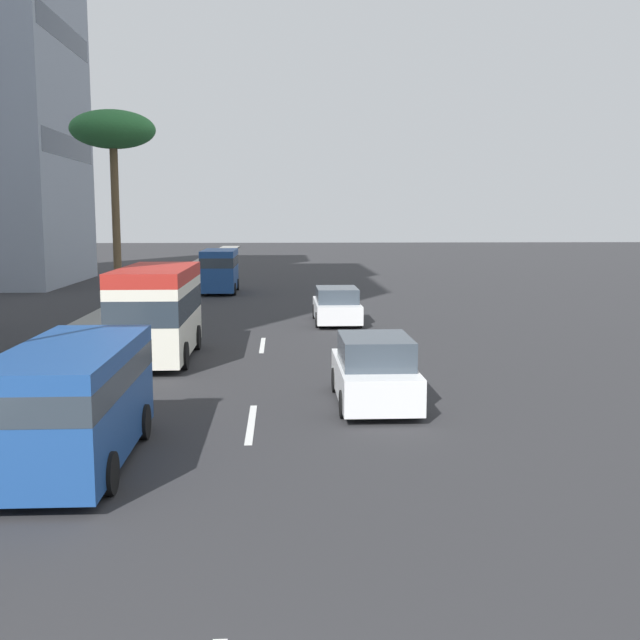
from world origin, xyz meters
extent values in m
plane|color=#2D2D30|center=(31.50, 0.00, 0.00)|extent=(198.00, 198.00, 0.00)
cube|color=gray|center=(31.50, 6.82, 0.07)|extent=(162.00, 2.56, 0.15)
cube|color=silver|center=(12.60, 0.00, 0.01)|extent=(3.20, 0.16, 0.01)
cube|color=silver|center=(22.96, 0.00, 0.01)|extent=(3.20, 0.16, 0.01)
cube|color=white|center=(14.30, -2.93, 0.59)|extent=(4.16, 1.80, 0.84)
cube|color=#38424C|center=(14.09, -2.93, 1.36)|extent=(2.29, 1.65, 0.69)
cylinder|color=black|center=(15.59, -2.10, 0.32)|extent=(0.64, 0.22, 0.64)
cylinder|color=black|center=(15.59, -3.76, 0.32)|extent=(0.64, 0.22, 0.64)
cylinder|color=black|center=(13.01, -2.10, 0.32)|extent=(0.64, 0.22, 0.64)
cylinder|color=black|center=(13.01, -3.76, 0.32)|extent=(0.64, 0.22, 0.64)
cube|color=#1E478C|center=(9.98, 3.12, 1.21)|extent=(5.27, 1.97, 2.03)
cube|color=#2D3842|center=(9.98, 3.12, 1.66)|extent=(5.28, 1.98, 0.49)
cylinder|color=black|center=(8.40, 2.18, 0.36)|extent=(0.72, 0.24, 0.72)
cylinder|color=black|center=(11.56, 2.18, 0.36)|extent=(0.72, 0.24, 0.72)
cylinder|color=black|center=(11.56, 4.06, 0.36)|extent=(0.72, 0.24, 0.72)
cube|color=#1E478C|center=(41.96, 2.99, 1.39)|extent=(5.04, 1.93, 2.38)
cube|color=#2D3842|center=(41.96, 2.99, 1.91)|extent=(5.05, 1.94, 0.57)
cylinder|color=black|center=(40.45, 2.08, 0.36)|extent=(0.72, 0.24, 0.72)
cylinder|color=black|center=(40.45, 3.91, 0.36)|extent=(0.72, 0.24, 0.72)
cylinder|color=black|center=(43.47, 2.08, 0.36)|extent=(0.72, 0.24, 0.72)
cylinder|color=black|center=(43.47, 3.91, 0.36)|extent=(0.72, 0.24, 0.72)
cube|color=silver|center=(20.49, 3.27, 1.38)|extent=(6.00, 2.14, 2.29)
cube|color=#B2261E|center=(20.49, 3.27, 2.74)|extent=(6.00, 2.14, 0.44)
cube|color=#28333D|center=(20.49, 3.27, 1.81)|extent=(6.01, 2.14, 0.76)
cylinder|color=black|center=(18.74, 2.26, 0.42)|extent=(0.84, 0.26, 0.84)
cylinder|color=black|center=(18.74, 4.29, 0.42)|extent=(0.84, 0.26, 0.84)
cylinder|color=black|center=(22.23, 2.26, 0.42)|extent=(0.84, 0.26, 0.84)
cylinder|color=black|center=(22.23, 4.29, 0.42)|extent=(0.84, 0.26, 0.84)
cube|color=white|center=(28.63, -3.05, 0.55)|extent=(4.50, 1.86, 0.75)
cube|color=#38424C|center=(28.41, -3.05, 1.24)|extent=(2.48, 1.71, 0.62)
cylinder|color=black|center=(30.03, -2.20, 0.32)|extent=(0.64, 0.22, 0.64)
cylinder|color=black|center=(30.03, -3.91, 0.32)|extent=(0.64, 0.22, 0.64)
cylinder|color=black|center=(27.24, -2.20, 0.32)|extent=(0.64, 0.22, 0.64)
cylinder|color=black|center=(27.24, -3.91, 0.32)|extent=(0.64, 0.22, 0.64)
cylinder|color=brown|center=(32.44, 7.01, 4.04)|extent=(0.37, 0.37, 7.79)
ellipsoid|color=#2D7238|center=(32.44, 7.01, 8.52)|extent=(3.89, 3.89, 1.75)
cube|color=#2D3847|center=(49.06, 13.51, 9.17)|extent=(11.98, 0.08, 1.53)
cube|color=#2D3847|center=(49.06, 13.51, 16.51)|extent=(11.98, 0.08, 1.53)
camera|label=1|loc=(-3.79, -0.69, 4.54)|focal=42.68mm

